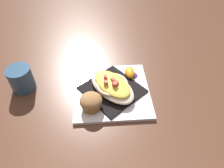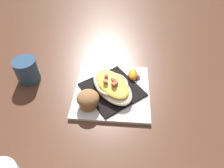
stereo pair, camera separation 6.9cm
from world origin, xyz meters
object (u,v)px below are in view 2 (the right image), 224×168
(orange_garnish, at_px, (133,75))
(muffin, at_px, (88,99))
(coffee_mug, at_px, (27,71))
(square_plate, at_px, (112,91))
(gratin_dish, at_px, (112,85))

(orange_garnish, bearing_deg, muffin, 140.82)
(orange_garnish, distance_m, coffee_mug, 0.39)
(orange_garnish, bearing_deg, square_plate, 140.58)
(square_plate, relative_size, muffin, 3.58)
(coffee_mug, bearing_deg, muffin, -109.79)
(muffin, bearing_deg, square_plate, -38.94)
(square_plate, bearing_deg, orange_garnish, -39.42)
(orange_garnish, bearing_deg, gratin_dish, 140.59)
(muffin, distance_m, coffee_mug, 0.27)
(square_plate, distance_m, coffee_mug, 0.32)
(coffee_mug, bearing_deg, gratin_dish, -92.31)
(square_plate, height_order, orange_garnish, orange_garnish)
(gratin_dish, bearing_deg, square_plate, -32.86)
(square_plate, bearing_deg, gratin_dish, 147.14)
(orange_garnish, bearing_deg, coffee_mug, 99.75)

